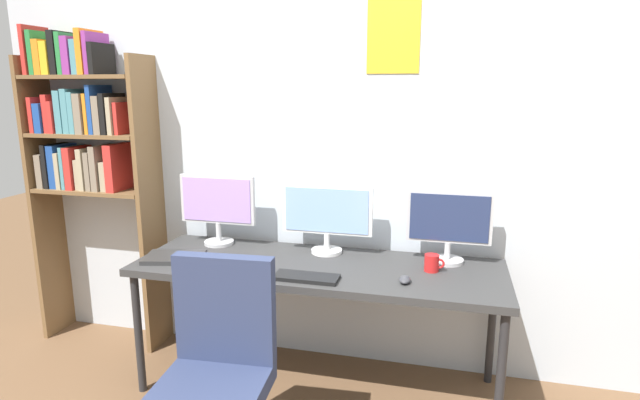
{
  "coord_description": "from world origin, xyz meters",
  "views": [
    {
      "loc": [
        0.67,
        -1.99,
        1.69
      ],
      "look_at": [
        0.0,
        0.65,
        1.09
      ],
      "focal_mm": 28.86,
      "sensor_mm": 36.0,
      "label": 1
    }
  ],
  "objects_px": {
    "coffee_mug": "(432,263)",
    "bookshelf": "(85,141)",
    "monitor_left": "(218,205)",
    "monitor_right": "(449,223)",
    "monitor_center": "(327,215)",
    "desk": "(318,273)",
    "laptop_closed": "(174,257)",
    "keyboard_main": "(306,277)",
    "office_chair": "(217,398)",
    "mouse_right_side": "(267,267)",
    "mouse_left_side": "(405,280)"
  },
  "relations": [
    {
      "from": "monitor_center",
      "to": "monitor_left",
      "type": "bearing_deg",
      "value": -180.0
    },
    {
      "from": "monitor_center",
      "to": "keyboard_main",
      "type": "xyz_separation_m",
      "value": [
        0.0,
        -0.44,
        -0.22
      ]
    },
    {
      "from": "office_chair",
      "to": "keyboard_main",
      "type": "distance_m",
      "value": 0.71
    },
    {
      "from": "bookshelf",
      "to": "office_chair",
      "type": "height_order",
      "value": "bookshelf"
    },
    {
      "from": "coffee_mug",
      "to": "bookshelf",
      "type": "bearing_deg",
      "value": 175.21
    },
    {
      "from": "monitor_center",
      "to": "mouse_right_side",
      "type": "height_order",
      "value": "monitor_center"
    },
    {
      "from": "laptop_closed",
      "to": "coffee_mug",
      "type": "bearing_deg",
      "value": -6.82
    },
    {
      "from": "desk",
      "to": "mouse_left_side",
      "type": "height_order",
      "value": "mouse_left_side"
    },
    {
      "from": "monitor_left",
      "to": "laptop_closed",
      "type": "bearing_deg",
      "value": -109.77
    },
    {
      "from": "bookshelf",
      "to": "mouse_right_side",
      "type": "distance_m",
      "value": 1.53
    },
    {
      "from": "monitor_left",
      "to": "office_chair",
      "type": "bearing_deg",
      "value": -66.08
    },
    {
      "from": "desk",
      "to": "office_chair",
      "type": "bearing_deg",
      "value": -106.02
    },
    {
      "from": "office_chair",
      "to": "laptop_closed",
      "type": "relative_size",
      "value": 3.09
    },
    {
      "from": "office_chair",
      "to": "monitor_right",
      "type": "distance_m",
      "value": 1.48
    },
    {
      "from": "monitor_center",
      "to": "mouse_left_side",
      "type": "bearing_deg",
      "value": -37.06
    },
    {
      "from": "keyboard_main",
      "to": "coffee_mug",
      "type": "bearing_deg",
      "value": 24.27
    },
    {
      "from": "desk",
      "to": "monitor_right",
      "type": "relative_size",
      "value": 4.4
    },
    {
      "from": "office_chair",
      "to": "bookshelf",
      "type": "bearing_deg",
      "value": 142.7
    },
    {
      "from": "mouse_right_side",
      "to": "coffee_mug",
      "type": "relative_size",
      "value": 0.91
    },
    {
      "from": "monitor_right",
      "to": "keyboard_main",
      "type": "bearing_deg",
      "value": -147.15
    },
    {
      "from": "desk",
      "to": "monitor_left",
      "type": "relative_size",
      "value": 4.22
    },
    {
      "from": "monitor_left",
      "to": "keyboard_main",
      "type": "relative_size",
      "value": 1.45
    },
    {
      "from": "desk",
      "to": "bookshelf",
      "type": "xyz_separation_m",
      "value": [
        -1.59,
        0.23,
        0.66
      ]
    },
    {
      "from": "monitor_right",
      "to": "mouse_left_side",
      "type": "bearing_deg",
      "value": -118.33
    },
    {
      "from": "keyboard_main",
      "to": "mouse_right_side",
      "type": "relative_size",
      "value": 3.42
    },
    {
      "from": "desk",
      "to": "keyboard_main",
      "type": "xyz_separation_m",
      "value": [
        0.0,
        -0.23,
        0.06
      ]
    },
    {
      "from": "desk",
      "to": "keyboard_main",
      "type": "relative_size",
      "value": 6.12
    },
    {
      "from": "keyboard_main",
      "to": "coffee_mug",
      "type": "distance_m",
      "value": 0.67
    },
    {
      "from": "bookshelf",
      "to": "monitor_center",
      "type": "bearing_deg",
      "value": -0.63
    },
    {
      "from": "monitor_left",
      "to": "monitor_right",
      "type": "distance_m",
      "value": 1.37
    },
    {
      "from": "bookshelf",
      "to": "keyboard_main",
      "type": "relative_size",
      "value": 6.28
    },
    {
      "from": "monitor_center",
      "to": "laptop_closed",
      "type": "bearing_deg",
      "value": -157.64
    },
    {
      "from": "monitor_center",
      "to": "mouse_right_side",
      "type": "relative_size",
      "value": 5.52
    },
    {
      "from": "monitor_left",
      "to": "monitor_center",
      "type": "height_order",
      "value": "monitor_left"
    },
    {
      "from": "monitor_right",
      "to": "monitor_left",
      "type": "bearing_deg",
      "value": 180.0
    },
    {
      "from": "bookshelf",
      "to": "monitor_left",
      "type": "distance_m",
      "value": 0.98
    },
    {
      "from": "bookshelf",
      "to": "monitor_right",
      "type": "relative_size",
      "value": 4.51
    },
    {
      "from": "monitor_center",
      "to": "monitor_right",
      "type": "height_order",
      "value": "same"
    },
    {
      "from": "bookshelf",
      "to": "monitor_center",
      "type": "height_order",
      "value": "bookshelf"
    },
    {
      "from": "monitor_right",
      "to": "keyboard_main",
      "type": "height_order",
      "value": "monitor_right"
    },
    {
      "from": "coffee_mug",
      "to": "monitor_right",
      "type": "bearing_deg",
      "value": 65.84
    },
    {
      "from": "bookshelf",
      "to": "monitor_left",
      "type": "xyz_separation_m",
      "value": [
        0.91,
        -0.02,
        -0.36
      ]
    },
    {
      "from": "monitor_right",
      "to": "monitor_center",
      "type": "bearing_deg",
      "value": 180.0
    },
    {
      "from": "monitor_left",
      "to": "mouse_right_side",
      "type": "bearing_deg",
      "value": -39.38
    },
    {
      "from": "monitor_left",
      "to": "keyboard_main",
      "type": "distance_m",
      "value": 0.85
    },
    {
      "from": "desk",
      "to": "bookshelf",
      "type": "distance_m",
      "value": 1.74
    },
    {
      "from": "monitor_right",
      "to": "keyboard_main",
      "type": "xyz_separation_m",
      "value": [
        -0.68,
        -0.44,
        -0.21
      ]
    },
    {
      "from": "office_chair",
      "to": "laptop_closed",
      "type": "distance_m",
      "value": 0.96
    },
    {
      "from": "keyboard_main",
      "to": "desk",
      "type": "bearing_deg",
      "value": 90.0
    },
    {
      "from": "monitor_right",
      "to": "coffee_mug",
      "type": "relative_size",
      "value": 4.31
    }
  ]
}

